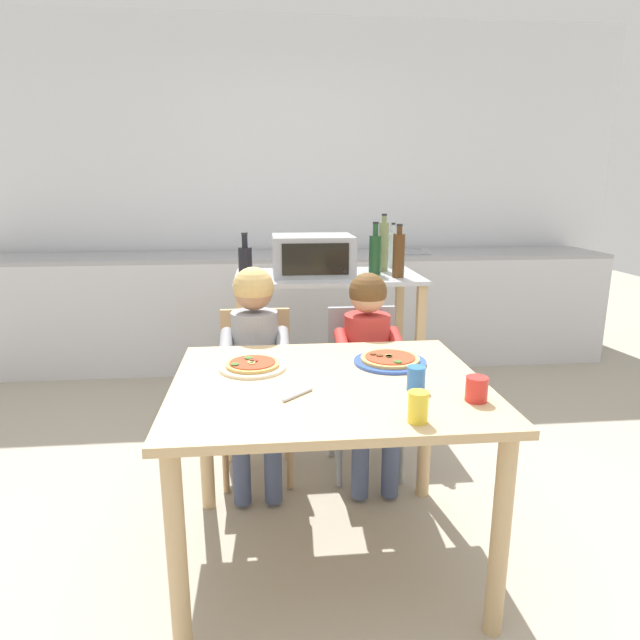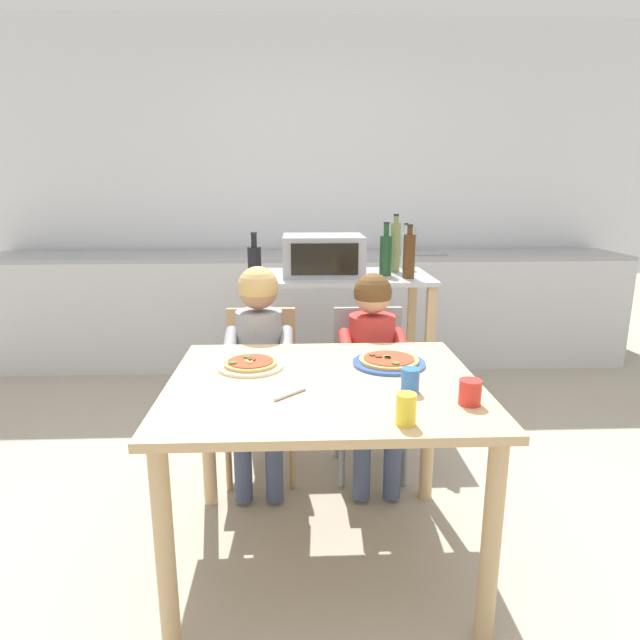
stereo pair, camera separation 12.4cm
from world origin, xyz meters
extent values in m
plane|color=#A89E8C|center=(0.00, 1.13, 0.00)|extent=(11.32, 11.32, 0.00)
cube|color=silver|center=(0.00, 2.89, 1.35)|extent=(5.56, 0.12, 2.70)
cube|color=silver|center=(0.00, 2.48, 0.43)|extent=(5.00, 0.60, 0.85)
cube|color=#9E9EA3|center=(0.00, 2.48, 0.87)|extent=(5.00, 0.60, 0.03)
cube|color=gray|center=(0.88, 2.48, 0.88)|extent=(0.40, 0.33, 0.02)
cylinder|color=#B7BABF|center=(0.88, 2.60, 0.98)|extent=(0.02, 0.02, 0.20)
cube|color=#B7BABF|center=(0.15, 1.36, 0.89)|extent=(1.09, 0.59, 0.02)
cube|color=tan|center=(0.15, 1.36, 0.31)|extent=(1.00, 0.54, 0.02)
cube|color=tan|center=(-0.35, 1.11, 0.44)|extent=(0.05, 0.05, 0.87)
cube|color=tan|center=(0.66, 1.11, 0.44)|extent=(0.05, 0.05, 0.87)
cube|color=tan|center=(-0.35, 1.61, 0.44)|extent=(0.05, 0.05, 0.87)
cube|color=tan|center=(0.66, 1.61, 0.44)|extent=(0.05, 0.05, 0.87)
cube|color=#999BA0|center=(0.06, 1.37, 1.01)|extent=(0.47, 0.37, 0.23)
cube|color=black|center=(0.06, 1.18, 1.01)|extent=(0.37, 0.01, 0.18)
cylinder|color=black|center=(0.23, 1.18, 0.95)|extent=(0.02, 0.01, 0.02)
cylinder|color=olive|center=(0.51, 1.47, 1.05)|extent=(0.06, 0.06, 0.30)
cylinder|color=olive|center=(0.51, 1.47, 1.21)|extent=(0.03, 0.03, 0.04)
cylinder|color=black|center=(0.51, 1.47, 1.24)|extent=(0.03, 0.03, 0.01)
cylinder|color=#1E4723|center=(0.43, 1.33, 1.01)|extent=(0.07, 0.07, 0.23)
cylinder|color=#1E4723|center=(0.43, 1.33, 1.16)|extent=(0.03, 0.03, 0.07)
cylinder|color=black|center=(0.43, 1.33, 1.20)|extent=(0.03, 0.03, 0.01)
cylinder|color=#4C2D14|center=(0.55, 1.23, 1.02)|extent=(0.07, 0.07, 0.25)
cylinder|color=#4C2D14|center=(0.55, 1.23, 1.17)|extent=(0.03, 0.03, 0.04)
cylinder|color=black|center=(0.55, 1.23, 1.20)|extent=(0.03, 0.03, 0.01)
cylinder|color=black|center=(-0.32, 1.15, 0.99)|extent=(0.08, 0.08, 0.19)
cylinder|color=black|center=(-0.32, 1.15, 1.12)|extent=(0.03, 0.03, 0.07)
cylinder|color=black|center=(-0.32, 1.15, 1.16)|extent=(0.03, 0.03, 0.01)
cylinder|color=#ADB7B2|center=(0.60, 1.60, 1.01)|extent=(0.06, 0.06, 0.22)
cylinder|color=#ADB7B2|center=(0.60, 1.60, 1.14)|extent=(0.02, 0.02, 0.05)
cylinder|color=black|center=(0.60, 1.60, 1.18)|extent=(0.03, 0.03, 0.01)
cube|color=tan|center=(0.00, 0.00, 0.72)|extent=(1.11, 0.94, 0.03)
cylinder|color=tan|center=(-0.50, -0.41, 0.35)|extent=(0.06, 0.06, 0.71)
cylinder|color=tan|center=(0.50, -0.41, 0.35)|extent=(0.06, 0.06, 0.71)
cylinder|color=tan|center=(-0.50, 0.41, 0.35)|extent=(0.06, 0.06, 0.71)
cylinder|color=tan|center=(0.50, 0.41, 0.35)|extent=(0.06, 0.06, 0.71)
cube|color=tan|center=(-0.27, 0.66, 0.44)|extent=(0.36, 0.36, 0.04)
cube|color=tan|center=(-0.27, 0.82, 0.63)|extent=(0.34, 0.03, 0.38)
cylinder|color=tan|center=(-0.12, 0.51, 0.22)|extent=(0.03, 0.03, 0.42)
cylinder|color=tan|center=(-0.42, 0.51, 0.22)|extent=(0.03, 0.03, 0.42)
cylinder|color=tan|center=(-0.12, 0.81, 0.22)|extent=(0.03, 0.03, 0.42)
cylinder|color=tan|center=(-0.42, 0.81, 0.22)|extent=(0.03, 0.03, 0.42)
cube|color=gray|center=(0.26, 0.66, 0.44)|extent=(0.36, 0.36, 0.04)
cube|color=gray|center=(0.26, 0.82, 0.63)|extent=(0.34, 0.03, 0.38)
cylinder|color=gray|center=(0.41, 0.51, 0.22)|extent=(0.03, 0.03, 0.42)
cylinder|color=gray|center=(0.11, 0.51, 0.22)|extent=(0.03, 0.03, 0.42)
cylinder|color=gray|center=(0.41, 0.81, 0.22)|extent=(0.03, 0.03, 0.42)
cylinder|color=gray|center=(0.11, 0.81, 0.22)|extent=(0.03, 0.03, 0.42)
cube|color=#424C6B|center=(-0.20, 0.52, 0.48)|extent=(0.10, 0.30, 0.10)
cylinder|color=#424C6B|center=(-0.20, 0.39, 0.24)|extent=(0.08, 0.08, 0.44)
cube|color=#424C6B|center=(-0.34, 0.52, 0.48)|extent=(0.10, 0.30, 0.10)
cylinder|color=#424C6B|center=(-0.34, 0.39, 0.24)|extent=(0.08, 0.08, 0.44)
cylinder|color=gray|center=(-0.14, 0.56, 0.70)|extent=(0.06, 0.26, 0.15)
cylinder|color=gray|center=(-0.40, 0.56, 0.70)|extent=(0.06, 0.26, 0.15)
cylinder|color=gray|center=(-0.27, 0.66, 0.66)|extent=(0.22, 0.22, 0.36)
sphere|color=#A37556|center=(-0.27, 0.66, 0.94)|extent=(0.18, 0.18, 0.18)
sphere|color=tan|center=(-0.27, 0.66, 0.96)|extent=(0.19, 0.19, 0.19)
cube|color=#424C6B|center=(0.33, 0.52, 0.48)|extent=(0.10, 0.30, 0.10)
cylinder|color=#424C6B|center=(0.33, 0.39, 0.24)|extent=(0.08, 0.08, 0.44)
cube|color=#424C6B|center=(0.19, 0.52, 0.48)|extent=(0.10, 0.30, 0.10)
cylinder|color=#424C6B|center=(0.19, 0.39, 0.24)|extent=(0.08, 0.08, 0.44)
cylinder|color=#BC332D|center=(0.39, 0.56, 0.68)|extent=(0.06, 0.26, 0.15)
cylinder|color=#BC332D|center=(0.13, 0.56, 0.68)|extent=(0.06, 0.26, 0.15)
cylinder|color=#BC332D|center=(0.26, 0.66, 0.65)|extent=(0.22, 0.22, 0.34)
sphere|color=tan|center=(0.26, 0.66, 0.91)|extent=(0.17, 0.17, 0.17)
sphere|color=brown|center=(0.26, 0.66, 0.93)|extent=(0.18, 0.18, 0.18)
cylinder|color=beige|center=(-0.27, 0.16, 0.74)|extent=(0.25, 0.25, 0.01)
cylinder|color=tan|center=(-0.27, 0.16, 0.75)|extent=(0.21, 0.21, 0.01)
cylinder|color=#B23D23|center=(-0.27, 0.16, 0.76)|extent=(0.17, 0.17, 0.00)
cylinder|color=#DBC666|center=(-0.27, 0.13, 0.77)|extent=(0.02, 0.02, 0.01)
cylinder|color=maroon|center=(-0.27, 0.16, 0.77)|extent=(0.03, 0.03, 0.01)
cylinder|color=#386628|center=(-0.29, 0.20, 0.77)|extent=(0.03, 0.03, 0.01)
cylinder|color=#386628|center=(-0.34, 0.13, 0.77)|extent=(0.03, 0.03, 0.01)
cylinder|color=#DBC666|center=(-0.28, 0.15, 0.77)|extent=(0.03, 0.03, 0.01)
cylinder|color=#3356B7|center=(0.26, 0.17, 0.74)|extent=(0.28, 0.28, 0.01)
cylinder|color=tan|center=(0.26, 0.17, 0.75)|extent=(0.23, 0.23, 0.01)
cylinder|color=#B23D23|center=(0.26, 0.17, 0.76)|extent=(0.20, 0.20, 0.00)
cylinder|color=#386628|center=(0.26, 0.16, 0.77)|extent=(0.02, 0.02, 0.01)
cylinder|color=#563319|center=(0.20, 0.20, 0.77)|extent=(0.02, 0.02, 0.01)
cylinder|color=#386628|center=(0.28, 0.09, 0.77)|extent=(0.03, 0.03, 0.01)
cylinder|color=maroon|center=(0.26, 0.17, 0.77)|extent=(0.03, 0.03, 0.01)
cylinder|color=#DBC666|center=(0.26, 0.17, 0.77)|extent=(0.03, 0.03, 0.01)
cylinder|color=#563319|center=(0.22, 0.18, 0.77)|extent=(0.03, 0.03, 0.01)
cylinder|color=red|center=(0.46, -0.23, 0.78)|extent=(0.07, 0.07, 0.08)
cylinder|color=blue|center=(0.29, -0.12, 0.78)|extent=(0.06, 0.06, 0.08)
cylinder|color=yellow|center=(0.22, -0.37, 0.78)|extent=(0.06, 0.06, 0.09)
cylinder|color=#B7BABF|center=(-0.12, -0.14, 0.74)|extent=(0.11, 0.11, 0.01)
camera|label=1|loc=(-0.22, -1.84, 1.42)|focal=30.77mm
camera|label=2|loc=(-0.09, -1.85, 1.42)|focal=30.77mm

